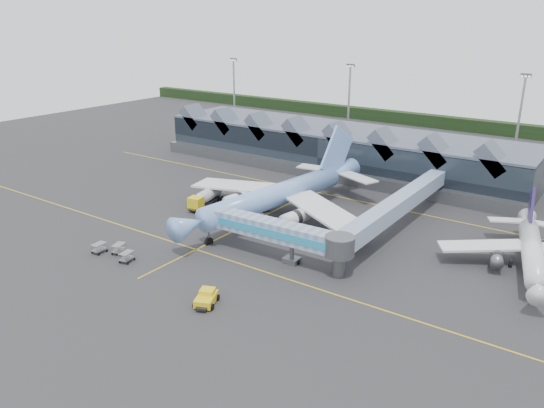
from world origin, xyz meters
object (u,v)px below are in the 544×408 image
Objects in this scene: main_airliner at (280,194)px; jet_bridge at (286,234)px; fuel_truck at (206,197)px; regional_jet at (532,250)px; pushback_tug at (206,298)px.

jet_bridge is (11.38, -15.06, 0.00)m from main_airliner.
jet_bridge is at bearing -33.91° from fuel_truck.
main_airliner is 1.89× the size of jet_bridge.
main_airliner is at bearing 170.97° from regional_jet.
fuel_truck is (-14.95, -3.40, -2.55)m from main_airliner.
fuel_truck is at bearing -159.33° from main_airliner.
regional_jet is (41.83, 3.16, -1.29)m from main_airliner.
main_airliner reaches higher than fuel_truck.
main_airliner is 18.88m from jet_bridge.
jet_bridge is 28.91m from fuel_truck.
pushback_tug is at bearing -146.06° from regional_jet.
main_airliner is 1.64× the size of regional_jet.
main_airliner is 33.10m from pushback_tug.
regional_jet is 47.04m from pushback_tug.
regional_jet reaches higher than jet_bridge.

